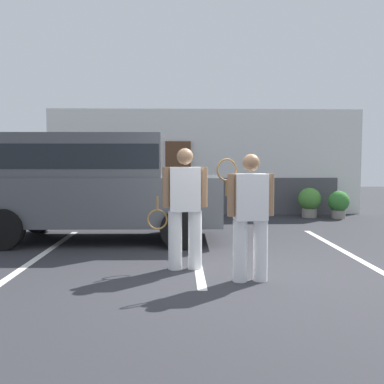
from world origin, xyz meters
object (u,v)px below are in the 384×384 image
parked_suv (96,182)px  potted_plant_by_porch (309,201)px  potted_plant_secondary (339,203)px  tennis_player_woman (250,215)px  tennis_player_man (185,207)px

parked_suv → potted_plant_by_porch: (5.19, 3.28, -0.69)m
potted_plant_by_porch → potted_plant_secondary: 0.76m
tennis_player_woman → potted_plant_by_porch: tennis_player_woman is taller
potted_plant_by_porch → potted_plant_secondary: potted_plant_by_porch is taller
parked_suv → potted_plant_secondary: size_ratio=6.21×
parked_suv → tennis_player_man: parked_suv is taller
tennis_player_man → parked_suv: bearing=-56.8°
tennis_player_woman → potted_plant_secondary: bearing=-123.8°
parked_suv → potted_plant_by_porch: parked_suv is taller
tennis_player_man → potted_plant_by_porch: (3.49, 5.66, -0.44)m
parked_suv → tennis_player_woman: 3.96m
tennis_player_man → tennis_player_woman: tennis_player_man is taller
parked_suv → tennis_player_woman: size_ratio=2.82×
parked_suv → tennis_player_woman: (2.53, -3.03, -0.29)m
tennis_player_woman → potted_plant_by_porch: (2.66, 6.31, -0.41)m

